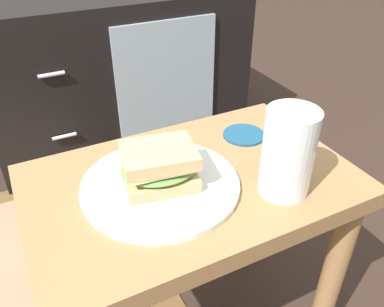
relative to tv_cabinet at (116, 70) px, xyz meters
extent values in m
cube|color=olive|center=(-0.15, -0.95, 0.15)|extent=(0.56, 0.36, 0.04)
cylinder|color=olive|center=(0.10, -1.09, -0.08)|extent=(0.04, 0.04, 0.43)
cylinder|color=olive|center=(-0.39, -0.80, -0.08)|extent=(0.04, 0.04, 0.43)
cylinder|color=olive|center=(0.10, -0.80, -0.08)|extent=(0.04, 0.04, 0.43)
cube|color=black|center=(0.00, 0.00, 0.00)|extent=(0.96, 0.44, 0.58)
cube|color=#8C9EA8|center=(0.12, -0.22, 0.01)|extent=(0.37, 0.01, 0.44)
cylinder|color=silver|center=(-0.26, -0.23, 0.12)|extent=(0.08, 0.01, 0.01)
cylinder|color=silver|center=(-0.26, -0.23, -0.10)|extent=(0.08, 0.01, 0.01)
cylinder|color=silver|center=(-0.20, -0.95, 0.17)|extent=(0.26, 0.26, 0.01)
cube|color=tan|center=(-0.20, -0.95, 0.19)|extent=(0.13, 0.11, 0.02)
ellipsoid|color=#608C42|center=(-0.20, -0.95, 0.21)|extent=(0.14, 0.12, 0.02)
cube|color=beige|center=(-0.20, -0.95, 0.22)|extent=(0.12, 0.10, 0.01)
cube|color=tan|center=(-0.20, -0.95, 0.23)|extent=(0.13, 0.11, 0.02)
cylinder|color=silver|center=(-0.03, -1.04, 0.24)|extent=(0.08, 0.08, 0.15)
cylinder|color=#C67219|center=(-0.03, -1.04, 0.23)|extent=(0.07, 0.07, 0.12)
cylinder|color=white|center=(-0.03, -1.04, 0.30)|extent=(0.07, 0.07, 0.01)
cylinder|color=navy|center=(0.01, -0.87, 0.17)|extent=(0.08, 0.08, 0.01)
camera|label=1|loc=(-0.39, -1.43, 0.58)|focal=36.67mm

